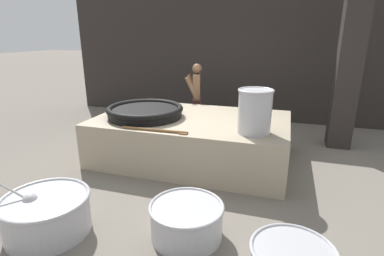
{
  "coord_description": "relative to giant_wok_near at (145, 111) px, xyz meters",
  "views": [
    {
      "loc": [
        1.5,
        -4.74,
        2.14
      ],
      "look_at": [
        0.0,
        0.0,
        0.57
      ],
      "focal_mm": 28.0,
      "sensor_mm": 36.0,
      "label": 1
    }
  ],
  "objects": [
    {
      "name": "back_wall",
      "position": [
        0.79,
        3.24,
        1.01
      ],
      "size": [
        8.68,
        0.24,
        3.74
      ],
      "primitive_type": "cube",
      "color": "#2D2826",
      "rests_on": "ground_plane"
    },
    {
      "name": "giant_wok_near",
      "position": [
        0.0,
        0.0,
        0.0
      ],
      "size": [
        1.32,
        1.32,
        0.19
      ],
      "color": "black",
      "rests_on": "hearth_platform"
    },
    {
      "name": "prep_bowl_meat",
      "position": [
        1.38,
        -1.88,
        -0.65
      ],
      "size": [
        0.82,
        0.82,
        0.39
      ],
      "color": "#B7B7BC",
      "rests_on": "ground_plane"
    },
    {
      "name": "ground_plane",
      "position": [
        0.79,
        0.2,
        -0.86
      ],
      "size": [
        60.0,
        60.0,
        0.0
      ],
      "primitive_type": "plane",
      "color": "slate"
    },
    {
      "name": "support_pillar",
      "position": [
        3.36,
        1.7,
        1.01
      ],
      "size": [
        0.42,
        0.42,
        3.74
      ],
      "primitive_type": "cube",
      "color": "#2D2826",
      "rests_on": "ground_plane"
    },
    {
      "name": "hearth_platform",
      "position": [
        0.79,
        0.2,
        -0.48
      ],
      "size": [
        3.25,
        1.99,
        0.76
      ],
      "color": "tan",
      "rests_on": "ground_plane"
    },
    {
      "name": "prep_bowl_vegetables",
      "position": [
        -0.12,
        -2.28,
        -0.62
      ],
      "size": [
        1.21,
        0.96,
        0.83
      ],
      "color": "#B7B7BC",
      "rests_on": "ground_plane"
    },
    {
      "name": "cook",
      "position": [
        0.41,
        1.72,
        -0.04
      ],
      "size": [
        0.43,
        0.61,
        1.53
      ],
      "rotation": [
        0.0,
        0.0,
        3.38
      ],
      "color": "brown",
      "rests_on": "ground_plane"
    },
    {
      "name": "stirring_paddle",
      "position": [
        0.54,
        -0.69,
        -0.08
      ],
      "size": [
        1.03,
        0.11,
        0.04
      ],
      "rotation": [
        0.0,
        0.0,
        0.04
      ],
      "color": "brown",
      "rests_on": "hearth_platform"
    },
    {
      "name": "stock_pot",
      "position": [
        1.89,
        -0.32,
        0.23
      ],
      "size": [
        0.51,
        0.51,
        0.64
      ],
      "color": "#B7B7BC",
      "rests_on": "hearth_platform"
    }
  ]
}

